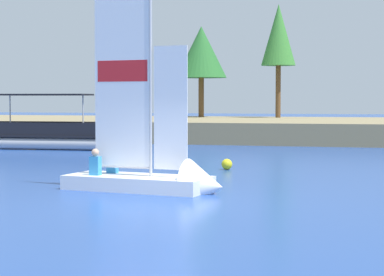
{
  "coord_description": "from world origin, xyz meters",
  "views": [
    {
      "loc": [
        5.28,
        -15.86,
        2.45
      ],
      "look_at": [
        -0.51,
        6.48,
        1.2
      ],
      "focal_mm": 68.5,
      "sensor_mm": 36.0,
      "label": 1
    }
  ],
  "objects_px": {
    "wooden_dock": "(49,141)",
    "pontoon_boat": "(46,136)",
    "channel_buoy": "(227,164)",
    "shoreline_tree_left": "(201,52)",
    "sailboat": "(164,175)",
    "shoreline_tree_midleft": "(278,36)"
  },
  "relations": [
    {
      "from": "wooden_dock",
      "to": "pontoon_boat",
      "type": "xyz_separation_m",
      "value": [
        0.9,
        -2.19,
        0.42
      ]
    },
    {
      "from": "shoreline_tree_left",
      "to": "pontoon_boat",
      "type": "height_order",
      "value": "shoreline_tree_left"
    },
    {
      "from": "shoreline_tree_midleft",
      "to": "sailboat",
      "type": "relative_size",
      "value": 1.11
    },
    {
      "from": "shoreline_tree_midleft",
      "to": "wooden_dock",
      "type": "relative_size",
      "value": 1.24
    },
    {
      "from": "shoreline_tree_left",
      "to": "pontoon_boat",
      "type": "distance_m",
      "value": 17.32
    },
    {
      "from": "shoreline_tree_left",
      "to": "wooden_dock",
      "type": "distance_m",
      "value": 15.69
    },
    {
      "from": "sailboat",
      "to": "channel_buoy",
      "type": "height_order",
      "value": "sailboat"
    },
    {
      "from": "wooden_dock",
      "to": "channel_buoy",
      "type": "xyz_separation_m",
      "value": [
        11.55,
        -10.25,
        -0.03
      ]
    },
    {
      "from": "shoreline_tree_left",
      "to": "shoreline_tree_midleft",
      "type": "xyz_separation_m",
      "value": [
        5.29,
        -0.0,
        1.01
      ]
    },
    {
      "from": "channel_buoy",
      "to": "pontoon_boat",
      "type": "bearing_deg",
      "value": 142.9
    },
    {
      "from": "shoreline_tree_left",
      "to": "sailboat",
      "type": "xyz_separation_m",
      "value": [
        6.46,
        -30.4,
        -5.17
      ]
    },
    {
      "from": "shoreline_tree_midleft",
      "to": "channel_buoy",
      "type": "bearing_deg",
      "value": -86.29
    },
    {
      "from": "pontoon_boat",
      "to": "channel_buoy",
      "type": "distance_m",
      "value": 13.37
    },
    {
      "from": "shoreline_tree_midleft",
      "to": "sailboat",
      "type": "distance_m",
      "value": 31.04
    },
    {
      "from": "wooden_dock",
      "to": "channel_buoy",
      "type": "height_order",
      "value": "wooden_dock"
    },
    {
      "from": "shoreline_tree_midleft",
      "to": "channel_buoy",
      "type": "relative_size",
      "value": 20.29
    },
    {
      "from": "shoreline_tree_midleft",
      "to": "pontoon_boat",
      "type": "relative_size",
      "value": 1.18
    },
    {
      "from": "shoreline_tree_left",
      "to": "pontoon_boat",
      "type": "bearing_deg",
      "value": -103.2
    },
    {
      "from": "sailboat",
      "to": "channel_buoy",
      "type": "bearing_deg",
      "value": 95.21
    },
    {
      "from": "shoreline_tree_left",
      "to": "shoreline_tree_midleft",
      "type": "bearing_deg",
      "value": -0.03
    },
    {
      "from": "shoreline_tree_left",
      "to": "channel_buoy",
      "type": "height_order",
      "value": "shoreline_tree_left"
    },
    {
      "from": "wooden_dock",
      "to": "sailboat",
      "type": "height_order",
      "value": "sailboat"
    }
  ]
}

